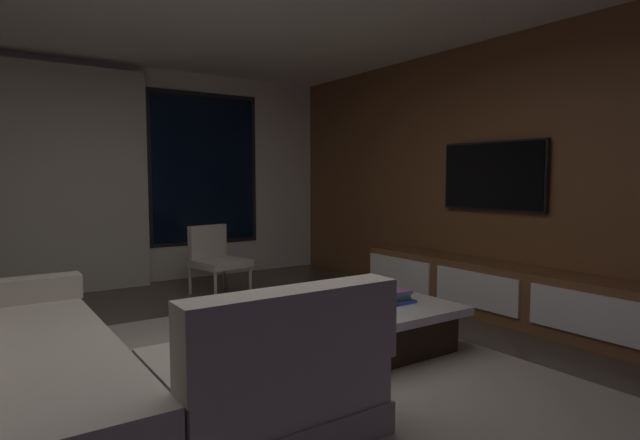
{
  "coord_description": "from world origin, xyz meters",
  "views": [
    {
      "loc": [
        -1.34,
        -3.01,
        1.33
      ],
      "look_at": [
        1.53,
        1.19,
        0.92
      ],
      "focal_mm": 29.02,
      "sensor_mm": 36.0,
      "label": 1
    }
  ],
  "objects_px": {
    "book_stack_on_coffee_table": "(393,297)",
    "accent_chair_near_window": "(215,256)",
    "sectional_couch": "(87,373)",
    "media_console": "(495,291)",
    "coffee_table": "(366,324)",
    "mounted_tv": "(492,176)"
  },
  "relations": [
    {
      "from": "coffee_table",
      "to": "accent_chair_near_window",
      "type": "relative_size",
      "value": 1.49
    },
    {
      "from": "media_console",
      "to": "mounted_tv",
      "type": "bearing_deg",
      "value": 47.56
    },
    {
      "from": "book_stack_on_coffee_table",
      "to": "accent_chair_near_window",
      "type": "xyz_separation_m",
      "value": [
        -0.37,
        2.61,
        0.03
      ]
    },
    {
      "from": "coffee_table",
      "to": "accent_chair_near_window",
      "type": "bearing_deg",
      "value": 94.73
    },
    {
      "from": "sectional_couch",
      "to": "coffee_table",
      "type": "bearing_deg",
      "value": 4.29
    },
    {
      "from": "sectional_couch",
      "to": "accent_chair_near_window",
      "type": "xyz_separation_m",
      "value": [
        1.85,
        2.63,
        0.14
      ]
    },
    {
      "from": "accent_chair_near_window",
      "to": "mounted_tv",
      "type": "xyz_separation_m",
      "value": [
        1.95,
        -2.3,
        0.92
      ]
    },
    {
      "from": "book_stack_on_coffee_table",
      "to": "media_console",
      "type": "distance_m",
      "value": 1.41
    },
    {
      "from": "sectional_couch",
      "to": "media_console",
      "type": "xyz_separation_m",
      "value": [
        3.62,
        0.14,
        -0.04
      ]
    },
    {
      "from": "accent_chair_near_window",
      "to": "media_console",
      "type": "bearing_deg",
      "value": -54.6
    },
    {
      "from": "media_console",
      "to": "coffee_table",
      "type": "bearing_deg",
      "value": 179.37
    },
    {
      "from": "accent_chair_near_window",
      "to": "mounted_tv",
      "type": "height_order",
      "value": "mounted_tv"
    },
    {
      "from": "book_stack_on_coffee_table",
      "to": "mounted_tv",
      "type": "xyz_separation_m",
      "value": [
        1.58,
        0.31,
        0.94
      ]
    },
    {
      "from": "sectional_couch",
      "to": "coffee_table",
      "type": "distance_m",
      "value": 2.06
    },
    {
      "from": "mounted_tv",
      "to": "book_stack_on_coffee_table",
      "type": "bearing_deg",
      "value": -168.91
    },
    {
      "from": "sectional_couch",
      "to": "coffee_table",
      "type": "xyz_separation_m",
      "value": [
        2.05,
        0.15,
        -0.1
      ]
    },
    {
      "from": "book_stack_on_coffee_table",
      "to": "media_console",
      "type": "bearing_deg",
      "value": 4.56
    },
    {
      "from": "coffee_table",
      "to": "sectional_couch",
      "type": "bearing_deg",
      "value": -175.71
    },
    {
      "from": "accent_chair_near_window",
      "to": "book_stack_on_coffee_table",
      "type": "bearing_deg",
      "value": -81.84
    },
    {
      "from": "book_stack_on_coffee_table",
      "to": "media_console",
      "type": "xyz_separation_m",
      "value": [
        1.4,
        0.11,
        -0.15
      ]
    },
    {
      "from": "accent_chair_near_window",
      "to": "media_console",
      "type": "height_order",
      "value": "accent_chair_near_window"
    },
    {
      "from": "book_stack_on_coffee_table",
      "to": "sectional_couch",
      "type": "bearing_deg",
      "value": -179.35
    }
  ]
}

